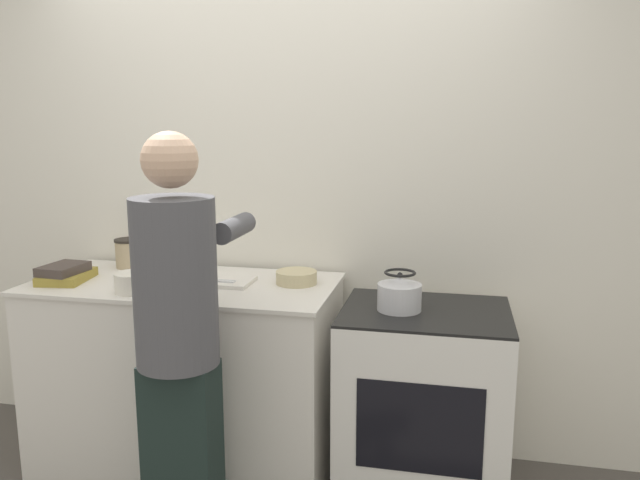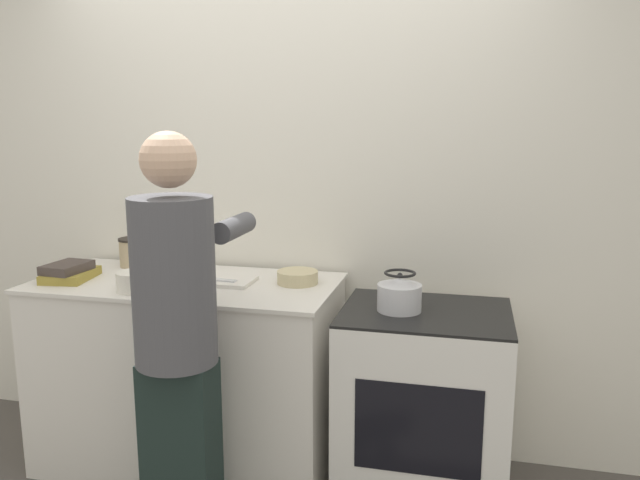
{
  "view_description": "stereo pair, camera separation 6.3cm",
  "coord_description": "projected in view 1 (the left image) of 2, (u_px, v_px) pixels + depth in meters",
  "views": [
    {
      "loc": [
        0.85,
        -2.34,
        1.69
      ],
      "look_at": [
        0.29,
        0.24,
        1.19
      ],
      "focal_mm": 35.0,
      "sensor_mm": 36.0,
      "label": 1
    },
    {
      "loc": [
        0.91,
        -2.32,
        1.69
      ],
      "look_at": [
        0.29,
        0.24,
        1.19
      ],
      "focal_mm": 35.0,
      "sensor_mm": 36.0,
      "label": 2
    }
  ],
  "objects": [
    {
      "name": "wall_back",
      "position": [
        285.0,
        198.0,
        3.2
      ],
      "size": [
        8.0,
        0.05,
        2.6
      ],
      "color": "silver",
      "rests_on": "ground_plane"
    },
    {
      "name": "counter",
      "position": [
        188.0,
        374.0,
        3.05
      ],
      "size": [
        1.45,
        0.7,
        0.94
      ],
      "color": "silver",
      "rests_on": "ground_plane"
    },
    {
      "name": "oven",
      "position": [
        423.0,
        405.0,
        2.78
      ],
      "size": [
        0.72,
        0.59,
        0.88
      ],
      "color": "silver",
      "rests_on": "ground_plane"
    },
    {
      "name": "person",
      "position": [
        179.0,
        329.0,
        2.39
      ],
      "size": [
        0.36,
        0.6,
        1.66
      ],
      "color": "black",
      "rests_on": "ground_plane"
    },
    {
      "name": "cutting_board",
      "position": [
        222.0,
        281.0,
        2.94
      ],
      "size": [
        0.29,
        0.21,
        0.02
      ],
      "color": "silver",
      "rests_on": "counter"
    },
    {
      "name": "knife",
      "position": [
        215.0,
        280.0,
        2.91
      ],
      "size": [
        0.19,
        0.04,
        0.01
      ],
      "rotation": [
        0.0,
        0.0,
        -0.06
      ],
      "color": "silver",
      "rests_on": "cutting_board"
    },
    {
      "name": "kettle",
      "position": [
        399.0,
        294.0,
        2.68
      ],
      "size": [
        0.19,
        0.19,
        0.17
      ],
      "color": "silver",
      "rests_on": "oven"
    },
    {
      "name": "bowl_prep",
      "position": [
        296.0,
        277.0,
        2.93
      ],
      "size": [
        0.19,
        0.19,
        0.06
      ],
      "color": "#C6B789",
      "rests_on": "counter"
    },
    {
      "name": "bowl_mixing",
      "position": [
        133.0,
        282.0,
        2.78
      ],
      "size": [
        0.16,
        0.16,
        0.09
      ],
      "color": "silver",
      "rests_on": "counter"
    },
    {
      "name": "canister_jar",
      "position": [
        129.0,
        253.0,
        3.25
      ],
      "size": [
        0.15,
        0.15,
        0.15
      ],
      "color": "tan",
      "rests_on": "counter"
    },
    {
      "name": "book_stack",
      "position": [
        65.0,
        274.0,
        2.97
      ],
      "size": [
        0.23,
        0.29,
        0.08
      ],
      "color": "olive",
      "rests_on": "counter"
    }
  ]
}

